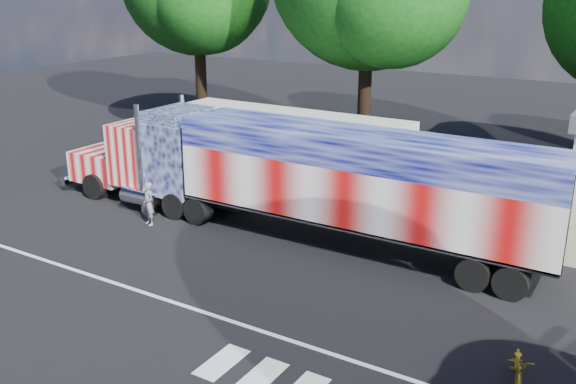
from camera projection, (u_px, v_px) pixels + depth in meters
The scene contains 6 objects.
ground at pixel (242, 269), 21.64m from camera, with size 100.00×100.00×0.00m, color black.
lane_markings at pixel (213, 332), 17.74m from camera, with size 30.00×2.67×0.01m.
semi_truck at pixel (296, 175), 23.96m from camera, with size 21.52×3.40×4.59m.
coach_bus at pixel (290, 147), 30.31m from camera, with size 11.73×2.73×3.41m.
woman at pixel (148, 204), 25.34m from camera, with size 0.64×0.42×1.74m, color slate.
bicycle at pixel (519, 367), 15.39m from camera, with size 0.59×1.68×0.88m, color gold.
Camera 1 is at (11.65, -15.99, 9.27)m, focal length 40.00 mm.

